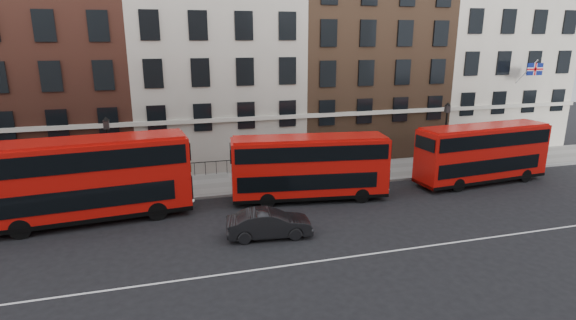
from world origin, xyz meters
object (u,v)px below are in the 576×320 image
object	(u,v)px
bus_b	(84,178)
car_front	(269,224)
bus_d	(482,152)
traffic_light	(512,139)
bus_c	(309,166)

from	to	relation	value
bus_b	car_front	bearing A→B (deg)	-32.44
bus_d	traffic_light	xyz separation A→B (m)	(4.61, 2.33, 0.21)
car_front	traffic_light	size ratio (longest dim) A/B	1.35
bus_b	bus_c	distance (m)	13.07
bus_b	bus_d	xyz separation A→B (m)	(25.87, 0.00, -0.31)
bus_d	car_front	xyz separation A→B (m)	(-16.53, -4.75, -1.50)
bus_c	bus_b	bearing A→B (deg)	-172.41
bus_b	bus_c	bearing A→B (deg)	-5.43
bus_d	bus_c	bearing A→B (deg)	174.84
bus_d	car_front	world-z (taller)	bus_d
car_front	traffic_light	world-z (taller)	traffic_light
traffic_light	bus_b	bearing A→B (deg)	-175.64
bus_c	car_front	xyz separation A→B (m)	(-3.73, -4.76, -1.48)
bus_c	traffic_light	world-z (taller)	bus_c
bus_c	bus_d	size ratio (longest dim) A/B	0.99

